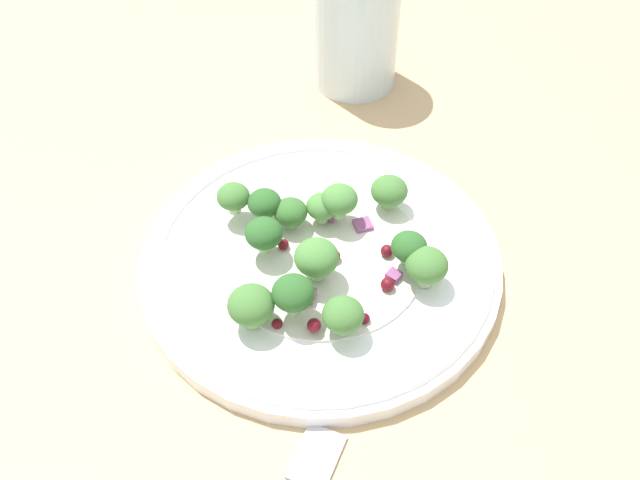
{
  "coord_description": "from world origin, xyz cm",
  "views": [
    {
      "loc": [
        -12.98,
        -30.65,
        38.53
      ],
      "look_at": [
        -2.28,
        0.06,
        2.7
      ],
      "focal_mm": 40.09,
      "sensor_mm": 36.0,
      "label": 1
    }
  ],
  "objects_px": {
    "broccoli_floret_0": "(343,315)",
    "broccoli_floret_1": "(251,306)",
    "plate": "(320,258)",
    "water_glass": "(356,29)",
    "broccoli_floret_2": "(322,207)"
  },
  "relations": [
    {
      "from": "plate",
      "to": "broccoli_floret_1",
      "type": "distance_m",
      "value": 0.08
    },
    {
      "from": "broccoli_floret_1",
      "to": "plate",
      "type": "bearing_deg",
      "value": 34.48
    },
    {
      "from": "water_glass",
      "to": "plate",
      "type": "bearing_deg",
      "value": -117.1
    },
    {
      "from": "broccoli_floret_0",
      "to": "broccoli_floret_1",
      "type": "bearing_deg",
      "value": 153.95
    },
    {
      "from": "water_glass",
      "to": "broccoli_floret_0",
      "type": "bearing_deg",
      "value": -112.55
    },
    {
      "from": "broccoli_floret_1",
      "to": "broccoli_floret_2",
      "type": "distance_m",
      "value": 0.1
    },
    {
      "from": "broccoli_floret_0",
      "to": "water_glass",
      "type": "xyz_separation_m",
      "value": [
        0.11,
        0.27,
        0.02
      ]
    },
    {
      "from": "broccoli_floret_0",
      "to": "broccoli_floret_1",
      "type": "height_order",
      "value": "broccoli_floret_1"
    },
    {
      "from": "broccoli_floret_1",
      "to": "water_glass",
      "type": "distance_m",
      "value": 0.29
    },
    {
      "from": "plate",
      "to": "broccoli_floret_0",
      "type": "bearing_deg",
      "value": -96.95
    },
    {
      "from": "broccoli_floret_1",
      "to": "water_glass",
      "type": "xyz_separation_m",
      "value": [
        0.16,
        0.24,
        0.02
      ]
    },
    {
      "from": "plate",
      "to": "water_glass",
      "type": "relative_size",
      "value": 2.4
    },
    {
      "from": "plate",
      "to": "water_glass",
      "type": "distance_m",
      "value": 0.23
    },
    {
      "from": "water_glass",
      "to": "broccoli_floret_1",
      "type": "bearing_deg",
      "value": -123.88
    },
    {
      "from": "plate",
      "to": "water_glass",
      "type": "height_order",
      "value": "water_glass"
    }
  ]
}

